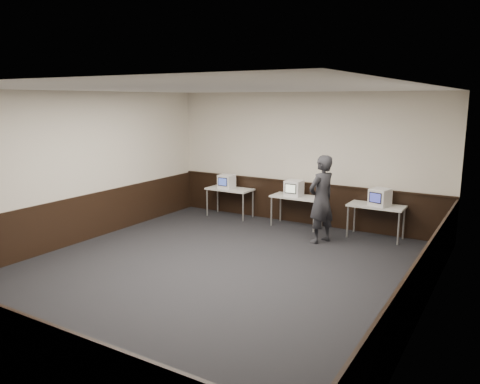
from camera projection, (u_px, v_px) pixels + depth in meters
name	position (u px, v px, depth m)	size (l,w,h in m)	color
floor	(213.00, 273.00, 8.31)	(8.00, 8.00, 0.00)	black
ceiling	(210.00, 89.00, 7.68)	(8.00, 8.00, 0.00)	white
back_wall	(304.00, 159.00, 11.36)	(7.00, 7.00, 0.00)	beige
left_wall	(73.00, 169.00, 9.76)	(8.00, 8.00, 0.00)	beige
right_wall	(428.00, 208.00, 6.23)	(8.00, 8.00, 0.00)	beige
wainscot_back	(303.00, 203.00, 11.56)	(6.98, 0.04, 1.00)	black
wainscot_left	(77.00, 220.00, 9.97)	(0.04, 7.98, 1.00)	black
wainscot_right	(420.00, 286.00, 6.46)	(0.04, 7.98, 1.00)	black
wainscot_rail	(303.00, 183.00, 11.44)	(6.98, 0.06, 0.04)	black
desk_left	(230.00, 191.00, 12.16)	(1.20, 0.60, 0.75)	silver
desk_center	(297.00, 199.00, 11.20)	(1.20, 0.60, 0.75)	silver
desk_right	(376.00, 208.00, 10.25)	(1.20, 0.60, 0.75)	silver
emac_left	(227.00, 181.00, 12.12)	(0.36, 0.39, 0.36)	white
emac_center	(294.00, 188.00, 11.16)	(0.38, 0.42, 0.38)	white
emac_right	(380.00, 197.00, 10.12)	(0.47, 0.48, 0.38)	white
person	(321.00, 199.00, 9.91)	(0.69, 0.45, 1.89)	#25252A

